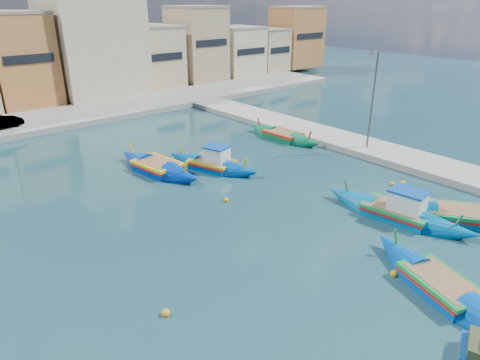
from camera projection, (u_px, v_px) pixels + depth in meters
name	position (u px, v px, depth m)	size (l,w,h in m)	color
ground	(259.00, 268.00, 19.89)	(160.00, 160.00, 0.00)	#14363E
east_quay	(442.00, 169.00, 30.61)	(4.00, 70.00, 0.50)	gray
north_quay	(36.00, 122.00, 42.00)	(80.00, 8.00, 0.60)	gray
north_townhouses	(68.00, 59.00, 49.27)	(83.20, 7.87, 10.19)	tan
church_block	(90.00, 26.00, 50.37)	(10.00, 10.00, 19.10)	beige
quay_street_lamp	(372.00, 100.00, 32.83)	(1.18, 0.16, 8.00)	#595B60
luzzu_turquoise_cabin	(397.00, 213.00, 24.22)	(3.09, 9.20, 2.90)	#0065A1
luzzu_blue_cabin	(212.00, 165.00, 31.21)	(4.28, 8.13, 2.81)	#004CA4
luzzu_cyan_mid	(283.00, 136.00, 37.80)	(2.36, 8.32, 2.43)	#0A6D42
luzzu_green	(158.00, 168.00, 30.73)	(3.39, 8.78, 2.70)	#0030AD
luzzu_blue_south	(441.00, 288.00, 18.15)	(4.76, 8.68, 2.46)	#0048AD
luzzu_cyan_south	(458.00, 217.00, 23.89)	(6.78, 8.36, 2.70)	#006398
mooring_buoys	(247.00, 207.00, 25.55)	(22.38, 21.84, 0.36)	orange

